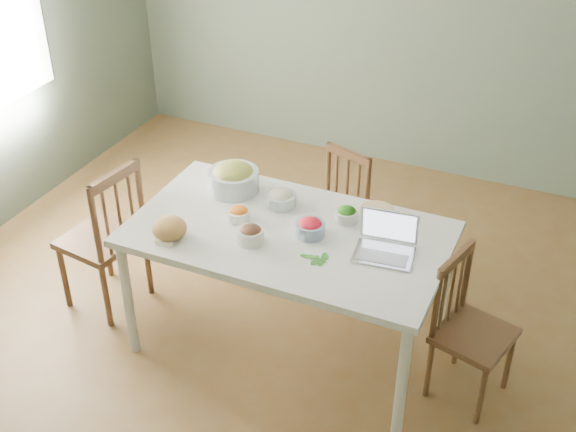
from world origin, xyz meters
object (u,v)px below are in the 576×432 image
at_px(chair_left, 101,235).
at_px(laptop, 385,239).
at_px(chair_far, 331,218).
at_px(bread_boule, 169,228).
at_px(bowl_squash, 234,177).
at_px(dining_table, 288,289).
at_px(chair_right, 475,332).

relative_size(chair_left, laptop, 3.27).
xyz_separation_m(chair_far, chair_left, (-1.23, -0.89, 0.07)).
relative_size(bread_boule, bowl_squash, 0.62).
bearing_deg(dining_table, chair_far, 92.56).
bearing_deg(laptop, bread_boule, -171.19).
bearing_deg(laptop, chair_far, 120.30).
relative_size(bowl_squash, laptop, 0.98).
distance_m(chair_far, bowl_squash, 0.84).
bearing_deg(chair_left, chair_far, 134.01).
relative_size(dining_table, laptop, 5.67).
bearing_deg(chair_far, chair_right, -15.41).
relative_size(dining_table, chair_right, 2.00).
height_order(chair_far, bread_boule, bread_boule).
bearing_deg(laptop, bowl_squash, 158.20).
height_order(dining_table, laptop, laptop).
xyz_separation_m(chair_right, bread_boule, (-1.67, -0.36, 0.45)).
distance_m(dining_table, chair_right, 1.10).
height_order(chair_left, laptop, laptop).
xyz_separation_m(bread_boule, laptop, (1.14, 0.31, 0.05)).
relative_size(chair_left, chair_right, 1.15).
distance_m(chair_far, chair_right, 1.36).
bearing_deg(chair_right, chair_far, 71.85).
distance_m(bowl_squash, laptop, 1.09).
relative_size(dining_table, bread_boule, 9.34).
bearing_deg(chair_right, chair_left, 108.62).
relative_size(chair_far, bowl_squash, 2.88).
relative_size(bread_boule, laptop, 0.61).
height_order(dining_table, bowl_squash, bowl_squash).
distance_m(dining_table, laptop, 0.78).
xyz_separation_m(chair_right, laptop, (-0.53, -0.05, 0.50)).
height_order(chair_right, laptop, laptop).
relative_size(chair_far, chair_right, 1.00).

